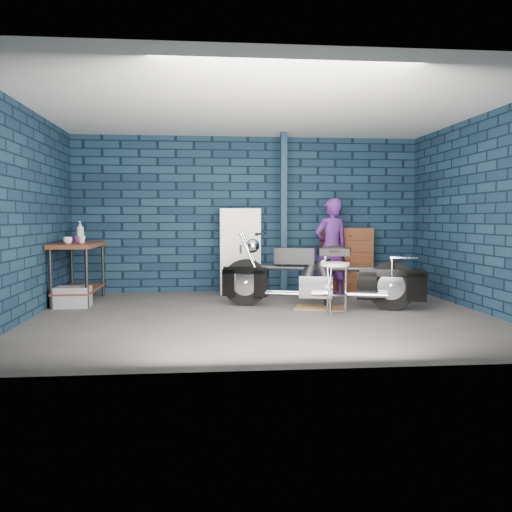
{
  "coord_description": "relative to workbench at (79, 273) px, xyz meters",
  "views": [
    {
      "loc": [
        -0.77,
        -6.97,
        1.29
      ],
      "look_at": [
        -0.07,
        0.3,
        0.78
      ],
      "focal_mm": 38.0,
      "sensor_mm": 36.0,
      "label": 1
    }
  ],
  "objects": [
    {
      "name": "support_post",
      "position": [
        3.23,
        0.47,
        0.9
      ],
      "size": [
        0.1,
        0.1,
        2.7
      ],
      "primitive_type": "cube",
      "color": "#112436",
      "rests_on": "ground"
    },
    {
      "name": "workbench",
      "position": [
        0.0,
        0.0,
        0.0
      ],
      "size": [
        0.6,
        1.4,
        0.91
      ],
      "primitive_type": "cube",
      "color": "#5C2F1B",
      "rests_on": "ground"
    },
    {
      "name": "locker",
      "position": [
        2.52,
        0.75,
        0.27
      ],
      "size": [
        0.68,
        0.48,
        1.45
      ],
      "primitive_type": "cube",
      "color": "silver",
      "rests_on": "ground"
    },
    {
      "name": "mug_purple",
      "position": [
        -0.07,
        0.15,
        0.5
      ],
      "size": [
        0.08,
        0.08,
        0.1
      ],
      "primitive_type": "cylinder",
      "rotation": [
        0.0,
        0.0,
        0.12
      ],
      "color": "#591964",
      "rests_on": "workbench"
    },
    {
      "name": "drip_mat",
      "position": [
        3.57,
        -0.89,
        -0.45
      ],
      "size": [
        0.84,
        0.72,
        0.01
      ],
      "primitive_type": "cube",
      "rotation": [
        0.0,
        0.0,
        -0.29
      ],
      "color": "olive",
      "rests_on": "ground"
    },
    {
      "name": "cup_b",
      "position": [
        0.08,
        -0.11,
        0.51
      ],
      "size": [
        0.14,
        0.14,
        0.1
      ],
      "primitive_type": "imported",
      "rotation": [
        0.0,
        0.0,
        0.28
      ],
      "color": "beige",
      "rests_on": "workbench"
    },
    {
      "name": "cup_a",
      "position": [
        -0.08,
        -0.31,
        0.51
      ],
      "size": [
        0.14,
        0.14,
        0.1
      ],
      "primitive_type": "imported",
      "rotation": [
        0.0,
        0.0,
        -0.08
      ],
      "color": "beige",
      "rests_on": "workbench"
    },
    {
      "name": "shop_stool",
      "position": [
        3.65,
        -1.41,
        -0.11
      ],
      "size": [
        0.46,
        0.46,
        0.7
      ],
      "primitive_type": null,
      "rotation": [
        0.0,
        0.0,
        -0.23
      ],
      "color": "beige",
      "rests_on": "ground"
    },
    {
      "name": "bottle",
      "position": [
        -0.04,
        0.34,
        0.62
      ],
      "size": [
        0.15,
        0.15,
        0.33
      ],
      "primitive_type": "imported",
      "rotation": [
        0.0,
        0.0,
        -0.16
      ],
      "color": "gray",
      "rests_on": "workbench"
    },
    {
      "name": "storage_bin",
      "position": [
        0.02,
        -0.48,
        -0.31
      ],
      "size": [
        0.48,
        0.34,
        0.3
      ],
      "primitive_type": "cube",
      "color": "gray",
      "rests_on": "ground"
    },
    {
      "name": "room_walls",
      "position": [
        2.68,
        -0.93,
        1.45
      ],
      "size": [
        6.02,
        5.01,
        2.71
      ],
      "color": "#0E1E2F",
      "rests_on": "ground"
    },
    {
      "name": "person",
      "position": [
        3.98,
        0.21,
        0.35
      ],
      "size": [
        0.68,
        0.54,
        1.61
      ],
      "primitive_type": "imported",
      "rotation": [
        0.0,
        0.0,
        3.44
      ],
      "color": "#461B68",
      "rests_on": "ground"
    },
    {
      "name": "motorcycle",
      "position": [
        3.57,
        -0.89,
        0.09
      ],
      "size": [
        2.54,
        1.34,
        1.08
      ],
      "primitive_type": null,
      "rotation": [
        0.0,
        0.0,
        -0.29
      ],
      "color": "black",
      "rests_on": "ground"
    },
    {
      "name": "tool_chest",
      "position": [
        4.38,
        0.75,
        0.1
      ],
      "size": [
        0.84,
        0.47,
        1.12
      ],
      "primitive_type": "cube",
      "color": "brown",
      "rests_on": "ground"
    },
    {
      "name": "ground",
      "position": [
        2.68,
        -1.48,
        -0.46
      ],
      "size": [
        6.0,
        6.0,
        0.0
      ],
      "primitive_type": "plane",
      "color": "#4C4947",
      "rests_on": "ground"
    }
  ]
}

